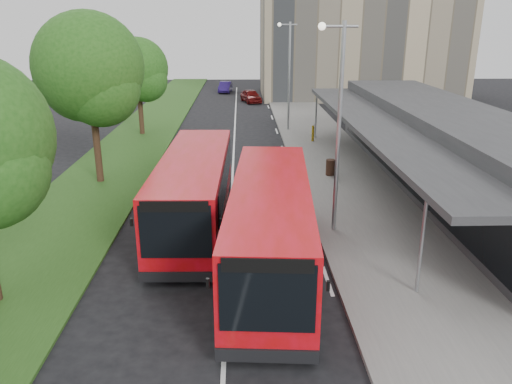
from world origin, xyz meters
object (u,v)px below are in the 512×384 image
at_px(bus_main, 271,227).
at_px(bollard, 313,133).
at_px(lamp_post_near, 337,117).
at_px(bus_second, 195,191).
at_px(tree_far, 138,73).
at_px(car_far, 225,87).
at_px(litter_bin, 330,167).
at_px(lamp_post_far, 288,70).
at_px(car_near, 251,96).
at_px(tree_mid, 90,75).

bearing_deg(bus_main, bollard, 81.92).
height_order(lamp_post_near, bollard, lamp_post_near).
bearing_deg(bus_main, bus_second, 130.12).
height_order(tree_far, bollard, tree_far).
xyz_separation_m(tree_far, bus_second, (5.58, -18.13, -3.09)).
bearing_deg(lamp_post_near, tree_far, 120.29).
height_order(bus_main, bus_second, bus_main).
bearing_deg(bus_main, tree_far, 115.14).
distance_m(tree_far, bus_second, 19.21).
bearing_deg(car_far, litter_bin, -73.89).
bearing_deg(bollard, lamp_post_far, 108.96).
xyz_separation_m(tree_far, car_near, (8.61, 16.04, -3.94)).
distance_m(lamp_post_far, car_near, 15.83).
height_order(bollard, car_far, car_far).
bearing_deg(bus_second, lamp_post_far, 75.19).
bearing_deg(bollard, bus_main, -102.26).
bearing_deg(lamp_post_far, car_far, 103.17).
distance_m(tree_mid, car_near, 29.75).
xyz_separation_m(lamp_post_far, bus_second, (-5.55, -19.07, -3.19)).
bearing_deg(bollard, car_near, 101.58).
relative_size(tree_mid, bus_main, 0.80).
bearing_deg(lamp_post_far, lamp_post_near, -90.00).
bearing_deg(car_near, lamp_post_near, -100.74).
bearing_deg(litter_bin, car_far, 100.61).
height_order(litter_bin, car_near, car_near).
distance_m(tree_far, lamp_post_far, 11.17).
bearing_deg(tree_far, lamp_post_far, 4.87).
bearing_deg(tree_far, car_far, 76.90).
xyz_separation_m(tree_mid, bus_main, (8.47, -10.11, -4.07)).
height_order(car_near, car_far, car_near).
distance_m(bus_main, litter_bin, 11.34).
distance_m(litter_bin, bollard, 8.27).
relative_size(tree_far, litter_bin, 8.26).
bearing_deg(litter_bin, bus_second, -135.73).
height_order(litter_bin, bollard, bollard).
relative_size(litter_bin, car_near, 0.22).
height_order(lamp_post_near, car_near, lamp_post_near).
bearing_deg(tree_far, lamp_post_near, -59.71).
xyz_separation_m(bollard, car_near, (-3.95, 19.28, -0.03)).
height_order(bus_main, car_far, bus_main).
distance_m(bus_main, car_far, 46.52).
distance_m(bus_second, bollard, 16.47).
bearing_deg(lamp_post_near, tree_mid, 147.64).
bearing_deg(lamp_post_near, car_far, 97.19).
distance_m(tree_mid, bollard, 16.09).
distance_m(tree_far, litter_bin, 17.37).
bearing_deg(bus_main, litter_bin, 73.96).
xyz_separation_m(bus_second, car_near, (3.03, 34.17, -0.86)).
height_order(lamp_post_far, bus_second, lamp_post_far).
relative_size(bus_second, car_far, 2.75).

